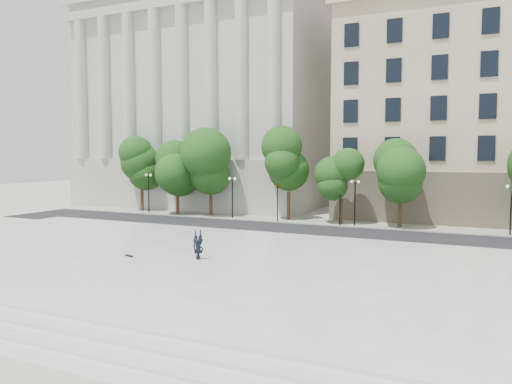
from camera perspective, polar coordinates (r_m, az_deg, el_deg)
ground at (r=28.04m, az=-11.54°, el=-9.35°), size 160.00×160.00×0.00m
plaza at (r=30.38m, az=-8.13°, el=-7.80°), size 44.00×22.00×0.45m
street at (r=43.53m, az=2.80°, el=-4.35°), size 60.00×8.00×0.02m
far_sidewalk at (r=49.07m, az=5.48°, el=-3.31°), size 60.00×4.00×0.12m
building_west at (r=69.26m, az=-3.79°, el=9.57°), size 31.50×27.65×25.60m
traffic_light_west at (r=47.88m, az=2.49°, el=0.93°), size 0.65×1.86×4.23m
traffic_light_east at (r=45.86m, az=9.61°, el=0.70°), size 1.03×1.79×4.22m
person_lying at (r=29.57m, az=-6.61°, el=-7.22°), size 1.58×1.73×0.47m
skateboard at (r=31.21m, az=-14.29°, el=-7.08°), size 0.73×0.45×0.07m
plaza_steps at (r=21.82m, az=-26.05°, el=-13.39°), size 44.00×3.00×0.30m
street_trees at (r=49.26m, az=1.96°, el=2.45°), size 43.28×5.26×7.68m
lamp_posts at (r=47.63m, az=4.36°, el=-0.04°), size 36.40×0.28×4.44m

